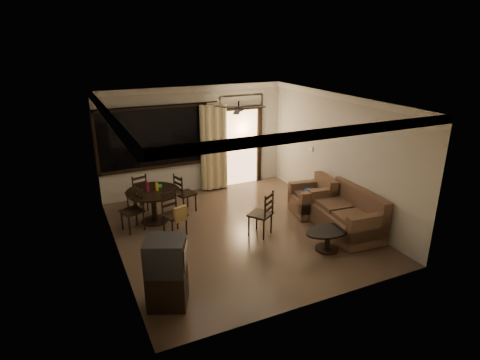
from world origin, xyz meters
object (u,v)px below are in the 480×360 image
armchair (314,199)px  dining_table (153,197)px  dining_chair_south (175,221)px  tv_cabinet (167,272)px  coffee_table (328,237)px  side_chair (261,222)px  sofa (348,216)px  dining_chair_north (138,200)px  dining_chair_west (133,218)px  dining_chair_east (185,200)px

armchair → dining_table: bearing=173.0°
dining_chair_south → armchair: (3.28, -0.32, 0.06)m
dining_chair_south → tv_cabinet: size_ratio=0.83×
coffee_table → side_chair: size_ratio=0.97×
dining_chair_south → sofa: bearing=-39.2°
dining_table → side_chair: side_chair is taller
dining_chair_south → coffee_table: 3.15m
dining_chair_south → dining_chair_north: 1.64m
dining_chair_west → side_chair: bearing=44.1°
tv_cabinet → side_chair: tv_cabinet is taller
dining_table → coffee_table: size_ratio=1.25×
side_chair → dining_chair_west: bearing=-64.4°
dining_chair_south → dining_chair_north: (-0.47, 1.58, -0.02)m
tv_cabinet → armchair: tv_cabinet is taller
armchair → side_chair: bearing=-153.9°
dining_table → dining_chair_north: bearing=106.6°
sofa → dining_table: bearing=153.9°
dining_table → tv_cabinet: size_ratio=1.04×
dining_table → dining_chair_west: 0.64m
dining_chair_east → dining_table: bearing=89.9°
dining_chair_south → coffee_table: bearing=-53.1°
sofa → armchair: (-0.11, 1.10, -0.01)m
coffee_table → dining_chair_west: bearing=143.1°
dining_chair_west → dining_chair_east: (1.32, 0.47, 0.00)m
dining_chair_north → dining_table: bearing=90.1°
sofa → coffee_table: (-0.87, -0.46, -0.09)m
dining_table → dining_chair_west: dining_table is taller
dining_chair_west → side_chair: (2.39, -1.35, 0.01)m
dining_table → dining_chair_north: (-0.22, 0.75, -0.30)m
sofa → dining_chair_west: bearing=159.8°
dining_table → side_chair: bearing=-40.2°
dining_table → dining_chair_east: (0.80, 0.24, -0.30)m
dining_chair_east → armchair: 3.05m
dining_chair_west → armchair: (4.04, -0.90, 0.08)m
dining_chair_west → tv_cabinet: tv_cabinet is taller
dining_chair_south → sofa: dining_chair_south is taller
dining_table → dining_chair_east: 0.89m
dining_chair_south → side_chair: (1.64, -0.76, -0.01)m
sofa → coffee_table: bearing=-146.3°
tv_cabinet → coffee_table: (3.30, 0.35, -0.29)m
tv_cabinet → armchair: bearing=49.0°
dining_table → coffee_table: dining_table is taller
dining_chair_east → dining_chair_south: same height
coffee_table → side_chair: bearing=128.6°
dining_table → tv_cabinet: tv_cabinet is taller
dining_chair_west → side_chair: size_ratio=0.97×
sofa → dining_chair_east: bearing=144.4°
dining_table → armchair: 3.71m
dining_chair_west → armchair: dining_chair_west is taller
dining_chair_south → dining_table: bearing=89.9°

